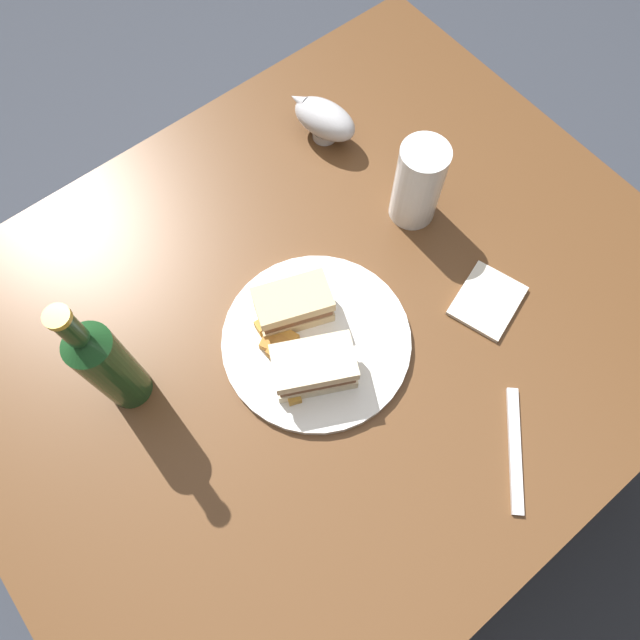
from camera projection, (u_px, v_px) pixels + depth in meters
The scene contains 16 objects.
ground_plane at pixel (322, 419), 1.56m from camera, with size 6.00×6.00×0.00m, color #333842.
dining_table at pixel (323, 380), 1.24m from camera, with size 1.14×0.94×0.70m, color brown.
plate at pixel (316, 340), 0.89m from camera, with size 0.29×0.29×0.01m, color white.
sandwich_half_left at pixel (293, 305), 0.88m from camera, with size 0.13×0.10×0.06m.
sandwich_half_right at pixel (314, 367), 0.84m from camera, with size 0.14×0.11×0.06m.
potato_wedge_front at pixel (270, 323), 0.88m from camera, with size 0.04×0.02×0.02m, color gold.
potato_wedge_middle at pixel (286, 338), 0.88m from camera, with size 0.04×0.02×0.02m, color #B77F33.
potato_wedge_back at pixel (291, 386), 0.85m from camera, with size 0.05×0.02×0.02m, color gold.
potato_wedge_left_edge at pixel (271, 337), 0.88m from camera, with size 0.04×0.02×0.02m, color #AD702D.
potato_wedge_right_edge at pixel (279, 349), 0.87m from camera, with size 0.04×0.02×0.02m, color #AD702D.
potato_wedge_stray at pixel (292, 367), 0.86m from camera, with size 0.04×0.02×0.02m, color #AD702D.
pint_glass at pixel (417, 188), 0.93m from camera, with size 0.08×0.08×0.15m.
gravy_boat at pixel (324, 119), 1.01m from camera, with size 0.10×0.14×0.07m.
cider_bottle at pixel (106, 364), 0.77m from camera, with size 0.06×0.06×0.27m.
napkin at pixel (487, 301), 0.92m from camera, with size 0.11×0.09×0.01m, color silver.
fork at pixel (515, 449), 0.83m from camera, with size 0.18×0.02×0.01m, color silver.
Camera 1 is at (-0.23, -0.29, 1.54)m, focal length 32.71 mm.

